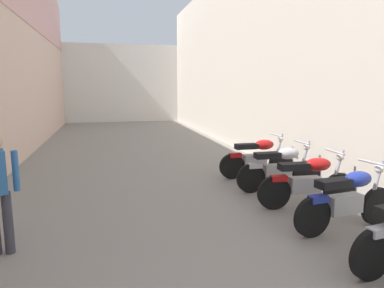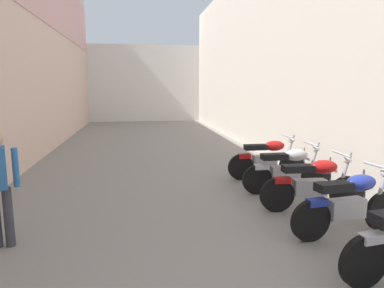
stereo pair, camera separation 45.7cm
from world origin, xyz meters
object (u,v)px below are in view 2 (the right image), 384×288
Objects in this scene: motorcycle_fifth at (350,203)px; motorcycle_seventh at (287,169)px; motorcycle_sixth at (313,183)px; motorcycle_eighth at (267,158)px.

motorcycle_fifth and motorcycle_seventh have the same top height.
motorcycle_seventh is at bearing 90.00° from motorcycle_sixth.
motorcycle_sixth is 1.04m from motorcycle_seventh.
motorcycle_fifth is at bearing -90.00° from motorcycle_sixth.
motorcycle_seventh and motorcycle_eighth have the same top height.
motorcycle_fifth is 1.00× the size of motorcycle_eighth.
motorcycle_seventh is at bearing -90.00° from motorcycle_eighth.
motorcycle_seventh is (0.00, 1.04, 0.00)m from motorcycle_sixth.
motorcycle_eighth is at bearing 90.00° from motorcycle_seventh.
motorcycle_seventh is 1.12m from motorcycle_eighth.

